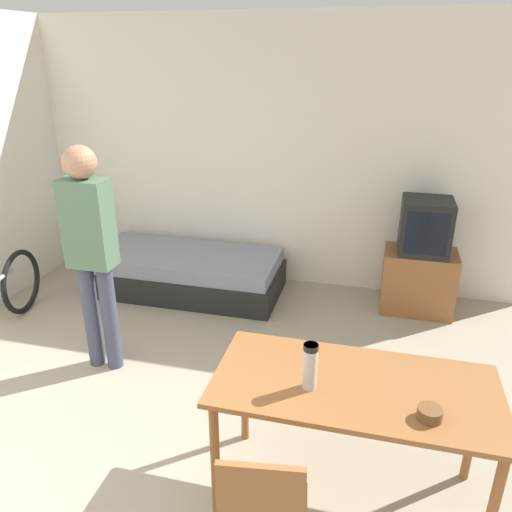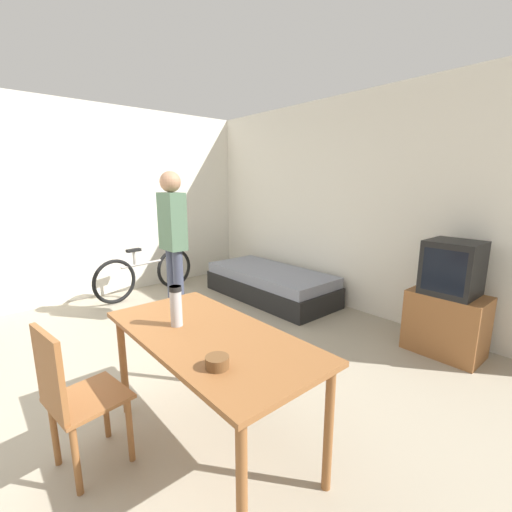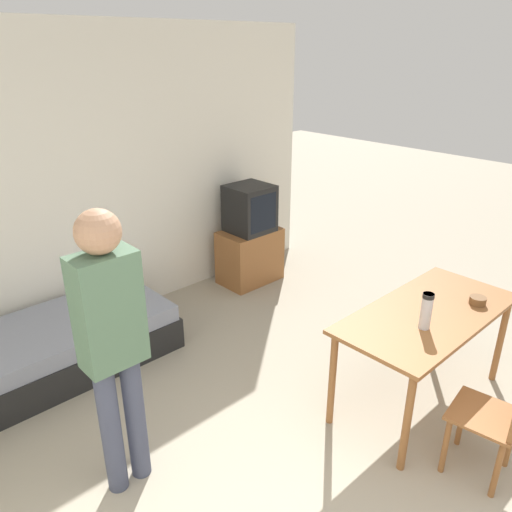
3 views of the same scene
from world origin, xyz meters
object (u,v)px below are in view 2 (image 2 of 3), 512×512
Objects in this scene: tv at (448,304)px; mate_bowl at (217,362)px; bicycle at (146,274)px; person_standing at (173,235)px; thermos_flask at (176,304)px; daybed at (270,284)px; dining_table at (209,347)px; wooden_chair at (71,394)px.

mate_bowl is (-0.11, -2.57, 0.29)m from tv.
bicycle is 1.36m from person_standing.
bicycle is at bearing 160.59° from thermos_flask.
daybed is at bearing 132.36° from mate_bowl.
bicycle is (-3.13, 0.93, -0.35)m from dining_table.
daybed is 1.76× the size of tv.
wooden_chair is 0.73m from thermos_flask.
dining_table is 0.78m from wooden_chair.
mate_bowl is (0.58, -0.09, -0.11)m from thermos_flask.
person_standing is at bearing -6.25° from bicycle.
wooden_chair is at bearing -99.20° from thermos_flask.
mate_bowl is at bearing 37.06° from wooden_chair.
dining_table is at bearing -101.07° from tv.
dining_table is 0.33m from thermos_flask.
daybed is 1.33× the size of dining_table.
person_standing is (1.15, -0.13, 0.72)m from bicycle.
person_standing is 1.97m from thermos_flask.
thermos_flask reaches higher than daybed.
dining_table is 5.77× the size of thermos_flask.
person_standing is (-0.13, -1.42, 0.83)m from daybed.
daybed is at bearing -176.12° from tv.
bicycle is (-1.28, -1.30, 0.12)m from daybed.
dining_table is at bearing 21.46° from thermos_flask.
dining_table reaches higher than daybed.
person_standing is at bearing 152.91° from thermos_flask.
thermos_flask is (1.62, -2.32, 0.70)m from daybed.
tv is at bearing 32.83° from person_standing.
daybed is 16.80× the size of mate_bowl.
wooden_chair is 3.25m from bicycle.
wooden_chair is at bearing -62.47° from daybed.
tv is at bearing 87.46° from mate_bowl.
tv is 0.63× the size of person_standing.
mate_bowl is (3.48, -1.12, 0.47)m from bicycle.
bicycle is 0.90× the size of person_standing.
tv is 1.24× the size of wooden_chair.
dining_table is 12.62× the size of mate_bowl.
person_standing reaches higher than wooden_chair.
daybed is 7.67× the size of thermos_flask.
person_standing is at bearing -95.34° from daybed.
dining_table reaches higher than bicycle.
tv is at bearing 74.38° from thermos_flask.
thermos_flask reaches higher than wooden_chair.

